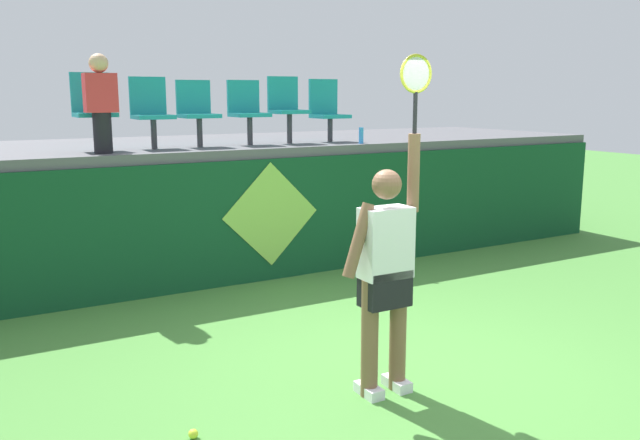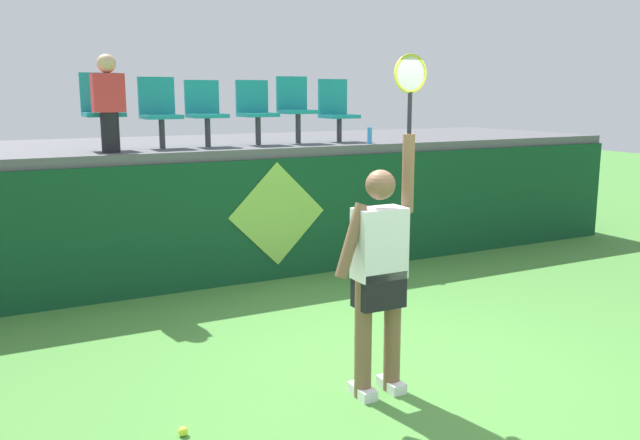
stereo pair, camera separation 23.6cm
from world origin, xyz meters
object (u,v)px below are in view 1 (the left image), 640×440
(tennis_player, at_px, (386,269))
(stadium_chair_5, at_px, (327,109))
(water_bottle, at_px, (361,136))
(stadium_chair_2, at_px, (197,110))
(stadium_chair_3, at_px, (247,109))
(stadium_chair_1, at_px, (151,110))
(spectator_0, at_px, (101,101))
(stadium_chair_4, at_px, (287,106))
(stadium_chair_0, at_px, (93,107))
(tennis_ball, at_px, (193,434))

(tennis_player, relative_size, stadium_chair_5, 3.00)
(tennis_player, bearing_deg, water_bottle, 59.28)
(stadium_chair_2, bearing_deg, water_bottle, -16.23)
(stadium_chair_2, height_order, stadium_chair_3, stadium_chair_3)
(stadium_chair_5, bearing_deg, stadium_chair_3, -179.65)
(stadium_chair_1, xyz_separation_m, spectator_0, (-0.66, -0.41, 0.11))
(tennis_player, distance_m, stadium_chair_2, 4.22)
(tennis_player, relative_size, stadium_chair_1, 2.99)
(water_bottle, relative_size, stadium_chair_1, 0.25)
(stadium_chair_2, distance_m, stadium_chair_4, 1.25)
(stadium_chair_0, relative_size, stadium_chair_1, 1.05)
(stadium_chair_1, xyz_separation_m, stadium_chair_2, (0.57, -0.00, -0.01))
(stadium_chair_0, distance_m, stadium_chair_2, 1.24)
(stadium_chair_5, bearing_deg, water_bottle, -74.44)
(tennis_player, bearing_deg, stadium_chair_1, 97.61)
(tennis_player, distance_m, stadium_chair_4, 4.42)
(tennis_ball, relative_size, stadium_chair_5, 0.08)
(stadium_chair_4, bearing_deg, spectator_0, -170.64)
(stadium_chair_2, bearing_deg, spectator_0, -161.75)
(tennis_ball, bearing_deg, stadium_chair_3, 61.19)
(tennis_ball, xyz_separation_m, stadium_chair_3, (2.22, 4.03, 2.04))
(stadium_chair_1, xyz_separation_m, stadium_chair_5, (2.45, 0.00, -0.02))
(stadium_chair_0, bearing_deg, spectator_0, -90.00)
(tennis_ball, relative_size, stadium_chair_4, 0.08)
(stadium_chair_1, relative_size, stadium_chair_2, 1.04)
(spectator_0, bearing_deg, stadium_chair_5, 7.61)
(stadium_chair_5, height_order, spectator_0, spectator_0)
(tennis_ball, height_order, stadium_chair_5, stadium_chair_5)
(tennis_ball, xyz_separation_m, water_bottle, (3.58, 3.43, 1.69))
(stadium_chair_1, bearing_deg, stadium_chair_2, -0.39)
(stadium_chair_2, height_order, stadium_chair_4, stadium_chair_4)
(spectator_0, bearing_deg, water_bottle, -3.26)
(stadium_chair_1, relative_size, stadium_chair_4, 0.97)
(water_bottle, distance_m, stadium_chair_1, 2.70)
(stadium_chair_0, xyz_separation_m, stadium_chair_5, (3.11, 0.00, -0.05))
(tennis_player, bearing_deg, stadium_chair_0, 106.52)
(tennis_player, xyz_separation_m, water_bottle, (2.07, 3.48, 0.74))
(tennis_ball, xyz_separation_m, spectator_0, (0.30, 3.62, 2.15))
(water_bottle, height_order, stadium_chair_0, stadium_chair_0)
(stadium_chair_3, xyz_separation_m, spectator_0, (-1.91, -0.41, 0.11))
(stadium_chair_1, height_order, stadium_chair_5, stadium_chair_1)
(stadium_chair_3, bearing_deg, stadium_chair_0, 179.90)
(tennis_player, xyz_separation_m, stadium_chair_1, (-0.54, 4.08, 1.10))
(water_bottle, bearing_deg, stadium_chair_5, 105.56)
(tennis_ball, distance_m, spectator_0, 4.22)
(tennis_ball, distance_m, stadium_chair_3, 5.03)
(stadium_chair_4, height_order, spectator_0, spectator_0)
(tennis_ball, height_order, stadium_chair_2, stadium_chair_2)
(stadium_chair_0, distance_m, stadium_chair_4, 2.48)
(tennis_ball, xyz_separation_m, stadium_chair_1, (0.97, 4.03, 2.04))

